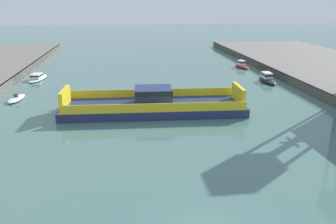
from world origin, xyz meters
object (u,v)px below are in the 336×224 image
(moored_boat_near_right, at_px, (242,65))
(moored_boat_mid_right, at_px, (16,98))
(chain_ferry, at_px, (153,105))
(moored_boat_near_left, at_px, (267,78))
(moored_boat_mid_left, at_px, (37,77))

(moored_boat_near_right, height_order, moored_boat_mid_right, moored_boat_near_right)
(chain_ferry, relative_size, moored_boat_mid_right, 4.80)
(chain_ferry, height_order, moored_boat_near_left, chain_ferry)
(moored_boat_near_left, height_order, moored_boat_mid_right, moored_boat_near_left)
(chain_ferry, height_order, moored_boat_mid_right, chain_ferry)
(moored_boat_mid_left, xyz_separation_m, moored_boat_mid_right, (0.12, -13.93, -0.17))
(chain_ferry, distance_m, moored_boat_mid_right, 21.13)
(moored_boat_near_right, relative_size, moored_boat_mid_left, 0.78)
(moored_boat_near_right, bearing_deg, moored_boat_near_left, -89.85)
(moored_boat_mid_left, bearing_deg, moored_boat_near_left, -9.60)
(moored_boat_near_left, bearing_deg, moored_boat_mid_left, 170.40)
(chain_ferry, distance_m, moored_boat_near_left, 26.53)
(moored_boat_near_left, bearing_deg, moored_boat_mid_right, -170.54)
(moored_boat_near_right, bearing_deg, chain_ferry, -127.21)
(chain_ferry, bearing_deg, moored_boat_near_right, 52.79)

